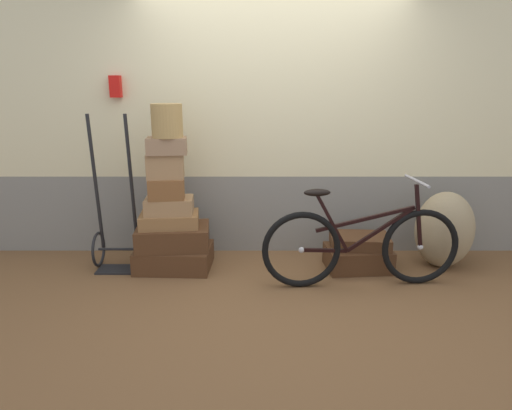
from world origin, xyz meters
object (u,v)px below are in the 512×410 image
Objects in this scene: suitcase_1 at (174,236)px; suitcase_4 at (168,189)px; suitcase_8 at (361,241)px; burlap_sack at (446,230)px; bicycle at (362,246)px; luggage_trolley at (118,235)px; suitcase_3 at (170,205)px; suitcase_0 at (175,257)px; suitcase_5 at (166,166)px; suitcase_2 at (171,220)px; suitcase_7 at (359,258)px; wicker_basket at (168,121)px; suitcase_6 at (168,146)px.

suitcase_4 reaches higher than suitcase_1.
burlap_sack is (0.79, 0.04, 0.10)m from suitcase_8.
bicycle reaches higher than suitcase_1.
burlap_sack reaches higher than suitcase_8.
suitcase_8 is 0.37× the size of luggage_trolley.
suitcase_3 is at bearing -179.21° from burlap_sack.
suitcase_0 is at bearing -179.04° from burlap_sack.
suitcase_2 is at bearing 43.29° from suitcase_5.
bicycle is at bearing -105.00° from suitcase_7.
suitcase_4 is at bearing -125.94° from suitcase_0.
bicycle reaches higher than suitcase_8.
suitcase_3 is 0.25× the size of bicycle.
luggage_trolley is at bearing 174.94° from wicker_basket.
suitcase_5 is 0.60× the size of suitcase_8.
burlap_sack is (2.55, 0.08, -0.41)m from suitcase_4.
suitcase_8 reaches higher than suitcase_7.
suitcase_7 is 0.80× the size of burlap_sack.
luggage_trolley is (-0.53, 0.03, 0.01)m from suitcase_1.
suitcase_3 is at bearing 174.55° from suitcase_7.
bicycle is (1.65, -0.38, 0.25)m from suitcase_0.
burlap_sack reaches higher than suitcase_3.
suitcase_3 is at bearing -2.75° from luggage_trolley.
suitcase_4 reaches higher than burlap_sack.
suitcase_3 is 0.30× the size of luggage_trolley.
suitcase_0 is at bearing 3.75° from suitcase_5.
burlap_sack is at bearing 1.31° from wicker_basket.
suitcase_0 is 1.05m from suitcase_6.
suitcase_0 is 2.37× the size of wicker_basket.
suitcase_4 is 1.83m from suitcase_8.
suitcase_2 is at bearing 166.92° from bicycle.
suitcase_6 is at bearing -4.93° from luggage_trolley.
suitcase_1 is at bearing 47.18° from suitcase_6.
wicker_basket is (0.02, -0.02, 0.76)m from suitcase_3.
suitcase_5 is 0.82m from luggage_trolley.
burlap_sack is 0.43× the size of bicycle.
suitcase_5 is (-0.02, -0.01, 0.37)m from suitcase_3.
bicycle reaches higher than suitcase_7.
bicycle is at bearing -12.58° from wicker_basket.
suitcase_0 is at bearing -20.48° from suitcase_3.
suitcase_0 is 1.28× the size of suitcase_8.
suitcase_8 is at bearing -0.62° from luggage_trolley.
suitcase_6 is 1.96m from suitcase_8.
suitcase_5 is (-0.04, -0.01, 0.66)m from suitcase_1.
suitcase_0 is at bearing -3.36° from luggage_trolley.
suitcase_4 reaches higher than suitcase_7.
suitcase_5 is at bearing -178.90° from burlap_sack.
suitcase_3 is 0.37m from suitcase_5.
wicker_basket is (-1.72, 0.01, 1.26)m from suitcase_7.
suitcase_6 is at bearing -20.90° from suitcase_5.
suitcase_3 is (0.01, 0.00, 0.13)m from suitcase_2.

